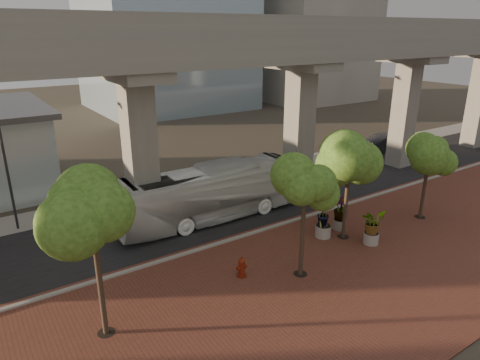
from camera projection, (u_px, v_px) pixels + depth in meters
ground at (246, 219)px, 27.66m from camera, size 160.00×160.00×0.00m
brick_plaza at (337, 275)px, 21.38m from camera, size 70.00×13.00×0.06m
asphalt_road at (230, 209)px, 29.22m from camera, size 90.00×8.00×0.04m
curb_strip at (265, 230)px, 26.07m from camera, size 70.00×0.25×0.16m
far_sidewalk at (192, 186)px, 33.53m from camera, size 90.00×3.00×0.06m
transit_viaduct at (229, 102)px, 26.80m from camera, size 72.00×5.60×12.40m
midrise_block at (311, 27)px, 71.79m from camera, size 18.00×16.00×24.00m
transit_bus at (210, 194)px, 27.19m from camera, size 12.59×3.20×3.49m
parked_car at (389, 142)px, 43.10m from camera, size 5.41×2.52×1.71m
fire_hydrant at (242, 267)px, 21.04m from camera, size 0.53×0.48×1.06m
planter_front at (373, 223)px, 24.03m from camera, size 1.90×1.90×2.09m
planter_right at (341, 210)px, 25.81m from camera, size 1.97×1.97×2.10m
planter_left at (324, 215)px, 24.79m from camera, size 2.05×2.05×2.25m
street_tree_far_west at (92, 218)px, 15.56m from camera, size 3.95×3.95×6.89m
street_tree_near_west at (305, 185)px, 19.81m from camera, size 3.49×3.49×6.34m
street_tree_near_east at (350, 155)px, 23.53m from camera, size 4.39×4.39×7.06m
street_tree_far_east at (430, 152)px, 26.39m from camera, size 3.62×3.62×6.10m
streetlamp_west at (3, 150)px, 24.52m from camera, size 0.43×1.26×8.72m
streetlamp_east at (301, 107)px, 37.09m from camera, size 0.44×1.30×8.94m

